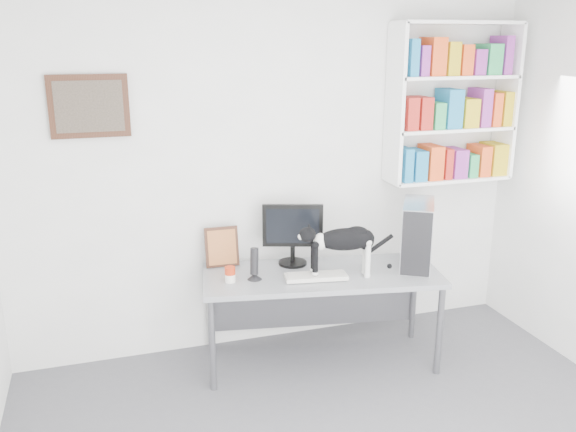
{
  "coord_description": "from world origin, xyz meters",
  "views": [
    {
      "loc": [
        -1.27,
        -2.34,
        2.34
      ],
      "look_at": [
        -0.05,
        1.53,
        1.15
      ],
      "focal_mm": 38.0,
      "sensor_mm": 36.0,
      "label": 1
    }
  ],
  "objects_px": {
    "leaning_print": "(222,246)",
    "cat": "(343,252)",
    "pc_tower": "(417,234)",
    "soup_can": "(230,274)",
    "monitor": "(293,234)",
    "keyboard": "(316,276)",
    "bookshelf": "(452,103)",
    "speaker": "(254,263)",
    "desk": "(321,318)"
  },
  "relations": [
    {
      "from": "cat",
      "to": "speaker",
      "type": "bearing_deg",
      "value": 176.72
    },
    {
      "from": "monitor",
      "to": "soup_can",
      "type": "relative_size",
      "value": 4.35
    },
    {
      "from": "bookshelf",
      "to": "keyboard",
      "type": "height_order",
      "value": "bookshelf"
    },
    {
      "from": "desk",
      "to": "monitor",
      "type": "distance_m",
      "value": 0.65
    },
    {
      "from": "bookshelf",
      "to": "desk",
      "type": "bearing_deg",
      "value": -163.61
    },
    {
      "from": "monitor",
      "to": "pc_tower",
      "type": "xyz_separation_m",
      "value": [
        0.87,
        -0.29,
        0.0
      ]
    },
    {
      "from": "soup_can",
      "to": "keyboard",
      "type": "bearing_deg",
      "value": -11.91
    },
    {
      "from": "pc_tower",
      "to": "leaning_print",
      "type": "xyz_separation_m",
      "value": [
        -1.38,
        0.42,
        -0.09
      ]
    },
    {
      "from": "keyboard",
      "to": "monitor",
      "type": "bearing_deg",
      "value": 111.22
    },
    {
      "from": "pc_tower",
      "to": "monitor",
      "type": "bearing_deg",
      "value": -167.79
    },
    {
      "from": "keyboard",
      "to": "pc_tower",
      "type": "relative_size",
      "value": 0.9
    },
    {
      "from": "bookshelf",
      "to": "soup_can",
      "type": "xyz_separation_m",
      "value": [
        -1.87,
        -0.32,
        -1.09
      ]
    },
    {
      "from": "bookshelf",
      "to": "leaning_print",
      "type": "height_order",
      "value": "bookshelf"
    },
    {
      "from": "bookshelf",
      "to": "speaker",
      "type": "height_order",
      "value": "bookshelf"
    },
    {
      "from": "speaker",
      "to": "bookshelf",
      "type": "bearing_deg",
      "value": 34.66
    },
    {
      "from": "pc_tower",
      "to": "speaker",
      "type": "relative_size",
      "value": 2.02
    },
    {
      "from": "speaker",
      "to": "soup_can",
      "type": "bearing_deg",
      "value": -158.26
    },
    {
      "from": "monitor",
      "to": "cat",
      "type": "xyz_separation_m",
      "value": [
        0.26,
        -0.34,
        -0.05
      ]
    },
    {
      "from": "bookshelf",
      "to": "speaker",
      "type": "xyz_separation_m",
      "value": [
        -1.7,
        -0.32,
        -1.02
      ]
    },
    {
      "from": "bookshelf",
      "to": "desk",
      "type": "relative_size",
      "value": 0.73
    },
    {
      "from": "monitor",
      "to": "leaning_print",
      "type": "xyz_separation_m",
      "value": [
        -0.51,
        0.13,
        -0.08
      ]
    },
    {
      "from": "keyboard",
      "to": "leaning_print",
      "type": "height_order",
      "value": "leaning_print"
    },
    {
      "from": "desk",
      "to": "leaning_print",
      "type": "xyz_separation_m",
      "value": [
        -0.65,
        0.36,
        0.51
      ]
    },
    {
      "from": "pc_tower",
      "to": "soup_can",
      "type": "xyz_separation_m",
      "value": [
        -1.39,
        0.09,
        -0.19
      ]
    },
    {
      "from": "pc_tower",
      "to": "cat",
      "type": "relative_size",
      "value": 0.79
    },
    {
      "from": "bookshelf",
      "to": "cat",
      "type": "distance_m",
      "value": 1.52
    },
    {
      "from": "monitor",
      "to": "bookshelf",
      "type": "bearing_deg",
      "value": 23.07
    },
    {
      "from": "speaker",
      "to": "desk",
      "type": "bearing_deg",
      "value": 20.53
    },
    {
      "from": "pc_tower",
      "to": "cat",
      "type": "height_order",
      "value": "pc_tower"
    },
    {
      "from": "monitor",
      "to": "keyboard",
      "type": "xyz_separation_m",
      "value": [
        0.07,
        -0.32,
        -0.22
      ]
    },
    {
      "from": "monitor",
      "to": "pc_tower",
      "type": "height_order",
      "value": "pc_tower"
    },
    {
      "from": "pc_tower",
      "to": "soup_can",
      "type": "distance_m",
      "value": 1.41
    },
    {
      "from": "desk",
      "to": "speaker",
      "type": "xyz_separation_m",
      "value": [
        -0.49,
        0.03,
        0.47
      ]
    },
    {
      "from": "bookshelf",
      "to": "soup_can",
      "type": "bearing_deg",
      "value": -170.32
    },
    {
      "from": "leaning_print",
      "to": "soup_can",
      "type": "bearing_deg",
      "value": -90.2
    },
    {
      "from": "pc_tower",
      "to": "leaning_print",
      "type": "distance_m",
      "value": 1.44
    },
    {
      "from": "pc_tower",
      "to": "soup_can",
      "type": "bearing_deg",
      "value": -153.14
    },
    {
      "from": "monitor",
      "to": "soup_can",
      "type": "distance_m",
      "value": 0.59
    },
    {
      "from": "soup_can",
      "to": "pc_tower",
      "type": "bearing_deg",
      "value": -3.74
    },
    {
      "from": "bookshelf",
      "to": "monitor",
      "type": "xyz_separation_m",
      "value": [
        -1.35,
        -0.12,
        -0.9
      ]
    },
    {
      "from": "leaning_print",
      "to": "cat",
      "type": "xyz_separation_m",
      "value": [
        0.77,
        -0.47,
        0.03
      ]
    },
    {
      "from": "leaning_print",
      "to": "soup_can",
      "type": "xyz_separation_m",
      "value": [
        -0.01,
        -0.33,
        -0.1
      ]
    },
    {
      "from": "soup_can",
      "to": "desk",
      "type": "bearing_deg",
      "value": -2.96
    },
    {
      "from": "desk",
      "to": "cat",
      "type": "height_order",
      "value": "cat"
    },
    {
      "from": "speaker",
      "to": "cat",
      "type": "relative_size",
      "value": 0.39
    },
    {
      "from": "pc_tower",
      "to": "speaker",
      "type": "distance_m",
      "value": 1.23
    },
    {
      "from": "cat",
      "to": "desk",
      "type": "bearing_deg",
      "value": 145.17
    },
    {
      "from": "leaning_print",
      "to": "speaker",
      "type": "bearing_deg",
      "value": -62.38
    },
    {
      "from": "keyboard",
      "to": "cat",
      "type": "height_order",
      "value": "cat"
    },
    {
      "from": "bookshelf",
      "to": "keyboard",
      "type": "relative_size",
      "value": 2.84
    }
  ]
}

